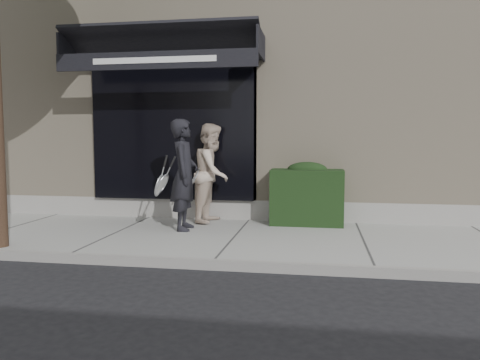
# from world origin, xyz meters

# --- Properties ---
(ground) EXTENTS (80.00, 80.00, 0.00)m
(ground) POSITION_xyz_m (0.00, 0.00, 0.00)
(ground) COLOR black
(ground) RESTS_ON ground
(sidewalk) EXTENTS (20.00, 3.00, 0.12)m
(sidewalk) POSITION_xyz_m (0.00, 0.00, 0.06)
(sidewalk) COLOR #9C9D97
(sidewalk) RESTS_ON ground
(curb) EXTENTS (20.00, 0.10, 0.14)m
(curb) POSITION_xyz_m (0.00, -1.55, 0.07)
(curb) COLOR gray
(curb) RESTS_ON ground
(building_facade) EXTENTS (14.30, 8.04, 5.64)m
(building_facade) POSITION_xyz_m (-0.01, 4.96, 2.74)
(building_facade) COLOR #C6B497
(building_facade) RESTS_ON ground
(hedge) EXTENTS (1.30, 0.70, 1.14)m
(hedge) POSITION_xyz_m (1.10, 1.25, 0.66)
(hedge) COLOR black
(hedge) RESTS_ON sidewalk
(pedestrian_front) EXTENTS (0.70, 0.83, 1.89)m
(pedestrian_front) POSITION_xyz_m (-0.95, 0.38, 1.06)
(pedestrian_front) COLOR black
(pedestrian_front) RESTS_ON sidewalk
(pedestrian_back) EXTENTS (0.81, 0.97, 1.83)m
(pedestrian_back) POSITION_xyz_m (-0.65, 1.20, 1.04)
(pedestrian_back) COLOR beige
(pedestrian_back) RESTS_ON sidewalk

